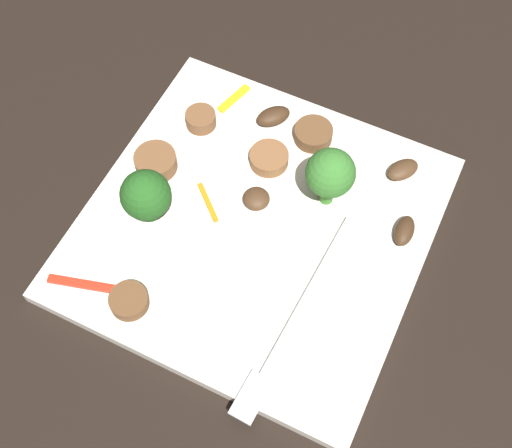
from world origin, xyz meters
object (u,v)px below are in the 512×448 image
(mushroom_0, at_px, (403,170))
(sausage_slice_4, at_px, (313,134))
(sausage_slice_3, at_px, (129,301))
(mushroom_1, at_px, (404,231))
(mushroom_3, at_px, (273,116))
(broccoli_floret_1, at_px, (330,174))
(sausage_slice_0, at_px, (201,119))
(pepper_strip_1, at_px, (234,99))
(pepper_strip_2, at_px, (86,285))
(mushroom_2, at_px, (256,199))
(sausage_slice_2, at_px, (269,158))
(pepper_strip_0, at_px, (210,199))
(plate, at_px, (256,228))
(broccoli_floret_0, at_px, (146,195))
(sausage_slice_1, at_px, (156,162))
(fork, at_px, (290,328))

(mushroom_0, bearing_deg, sausage_slice_4, -90.43)
(sausage_slice_3, bearing_deg, sausage_slice_4, 162.59)
(mushroom_1, xyz_separation_m, mushroom_3, (-0.06, -0.14, 0.00))
(mushroom_1, bearing_deg, broccoli_floret_1, -92.85)
(broccoli_floret_1, xyz_separation_m, mushroom_3, (-0.05, -0.07, -0.03))
(sausage_slice_0, relative_size, pepper_strip_1, 0.72)
(pepper_strip_2, bearing_deg, sausage_slice_0, 177.68)
(pepper_strip_2, bearing_deg, sausage_slice_4, 153.50)
(sausage_slice_4, height_order, pepper_strip_2, sausage_slice_4)
(pepper_strip_1, bearing_deg, mushroom_2, 36.51)
(broccoli_floret_1, height_order, sausage_slice_2, broccoli_floret_1)
(pepper_strip_0, bearing_deg, sausage_slice_3, -6.41)
(sausage_slice_2, height_order, mushroom_3, same)
(plate, height_order, broccoli_floret_0, broccoli_floret_0)
(sausage_slice_0, relative_size, sausage_slice_1, 0.75)
(broccoli_floret_1, bearing_deg, sausage_slice_4, -146.51)
(sausage_slice_0, distance_m, mushroom_0, 0.18)
(broccoli_floret_1, relative_size, sausage_slice_1, 1.67)
(sausage_slice_2, xyz_separation_m, mushroom_1, (0.02, 0.13, 0.00))
(sausage_slice_3, bearing_deg, pepper_strip_1, -175.21)
(mushroom_1, distance_m, pepper_strip_2, 0.25)
(sausage_slice_1, distance_m, pepper_strip_0, 0.06)
(fork, bearing_deg, mushroom_0, 173.49)
(broccoli_floret_1, distance_m, pepper_strip_2, 0.20)
(sausage_slice_0, height_order, mushroom_2, sausage_slice_0)
(plate, bearing_deg, broccoli_floret_1, 137.86)
(plate, height_order, mushroom_0, mushroom_0)
(broccoli_floret_1, xyz_separation_m, sausage_slice_1, (0.03, -0.14, -0.03))
(mushroom_3, bearing_deg, fork, 28.76)
(plate, xyz_separation_m, sausage_slice_2, (-0.06, -0.02, 0.01))
(broccoli_floret_0, bearing_deg, mushroom_0, 127.38)
(broccoli_floret_1, relative_size, mushroom_1, 2.12)
(sausage_slice_0, xyz_separation_m, pepper_strip_0, (0.07, 0.04, -0.00))
(sausage_slice_0, relative_size, sausage_slice_2, 0.80)
(sausage_slice_1, relative_size, pepper_strip_0, 0.94)
(broccoli_floret_0, relative_size, broccoli_floret_1, 0.92)
(pepper_strip_2, bearing_deg, sausage_slice_2, 154.69)
(pepper_strip_1, bearing_deg, sausage_slice_3, 4.79)
(pepper_strip_1, bearing_deg, sausage_slice_1, -15.74)
(plate, relative_size, mushroom_0, 9.33)
(sausage_slice_4, relative_size, pepper_strip_1, 0.90)
(sausage_slice_1, height_order, sausage_slice_4, sausage_slice_1)
(plate, height_order, pepper_strip_0, pepper_strip_0)
(plate, relative_size, sausage_slice_1, 7.53)
(sausage_slice_3, height_order, pepper_strip_1, sausage_slice_3)
(broccoli_floret_0, distance_m, mushroom_1, 0.20)
(sausage_slice_3, xyz_separation_m, pepper_strip_2, (0.00, -0.04, -0.00))
(pepper_strip_0, bearing_deg, broccoli_floret_0, -45.44)
(plate, xyz_separation_m, pepper_strip_1, (-0.10, -0.07, 0.01))
(sausage_slice_3, height_order, mushroom_0, same)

